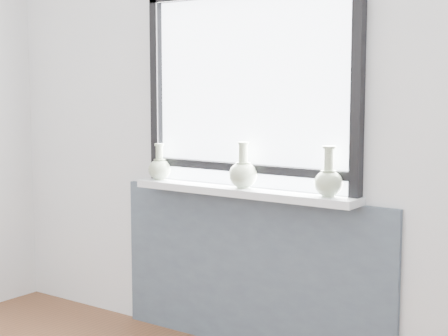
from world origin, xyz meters
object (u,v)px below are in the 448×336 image
Objects in this scene: windowsill at (242,192)px; vase_c at (328,180)px; vase_b at (243,173)px; vase_a at (160,168)px.

windowsill is 0.52m from vase_c.
windowsill is at bearing 158.08° from vase_b.
vase_b is at bearing 0.48° from vase_a.
windowsill is 5.44× the size of vase_b.
windowsill is 0.57m from vase_a.
vase_a reaches higher than windowsill.
vase_b is at bearing -21.92° from windowsill.
vase_c is (0.51, -0.00, 0.10)m from windowsill.
vase_b is (0.57, 0.00, 0.01)m from vase_a.
vase_b is (0.01, -0.00, 0.10)m from windowsill.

